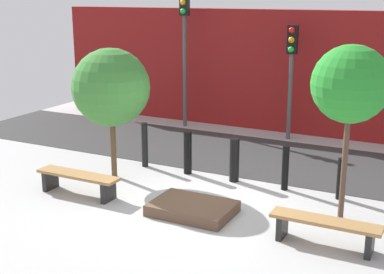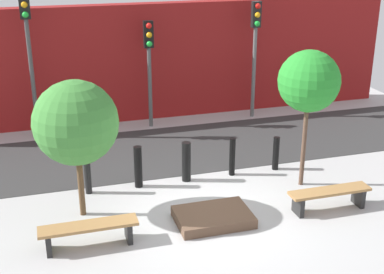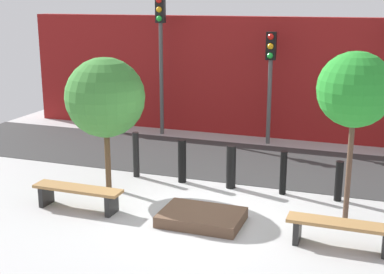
% 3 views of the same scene
% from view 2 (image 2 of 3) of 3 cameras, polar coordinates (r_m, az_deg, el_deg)
% --- Properties ---
extents(ground_plane, '(18.00, 18.00, 0.00)m').
position_cam_2_polar(ground_plane, '(11.42, 1.79, -8.29)').
color(ground_plane, '#AEAEAE').
extents(road_strip, '(18.00, 3.45, 0.01)m').
position_cam_2_polar(road_strip, '(14.63, -2.71, -1.39)').
color(road_strip, '#333333').
rests_on(road_strip, ground).
extents(building_facade, '(16.20, 0.50, 3.58)m').
position_cam_2_polar(building_facade, '(16.80, -5.21, 7.95)').
color(building_facade, maroon).
rests_on(building_facade, ground).
extents(bench_left, '(1.86, 0.41, 0.47)m').
position_cam_2_polar(bench_left, '(10.39, -10.96, -9.76)').
color(bench_left, black).
rests_on(bench_left, ground).
extents(bench_right, '(1.81, 0.40, 0.47)m').
position_cam_2_polar(bench_right, '(11.83, 14.44, -6.04)').
color(bench_right, black).
rests_on(bench_right, ground).
extents(planter_bed, '(1.54, 1.07, 0.21)m').
position_cam_2_polar(planter_bed, '(11.12, 2.28, -8.53)').
color(planter_bed, brown).
rests_on(planter_bed, ground).
extents(tree_behind_left_bench, '(1.72, 1.72, 2.92)m').
position_cam_2_polar(tree_behind_left_bench, '(10.83, -12.30, 1.48)').
color(tree_behind_left_bench, brown).
rests_on(tree_behind_left_bench, ground).
extents(tree_behind_right_bench, '(1.38, 1.38, 3.21)m').
position_cam_2_polar(tree_behind_right_bench, '(12.09, 12.37, 5.78)').
color(tree_behind_right_bench, brown).
rests_on(tree_behind_right_bench, ground).
extents(bollard_far_left, '(0.15, 0.15, 1.08)m').
position_cam_2_polar(bollard_far_left, '(12.29, -11.10, -3.62)').
color(bollard_far_left, black).
rests_on(bollard_far_left, ground).
extents(bollard_left, '(0.19, 0.19, 1.00)m').
position_cam_2_polar(bollard_left, '(12.44, -5.77, -3.19)').
color(bollard_left, black).
rests_on(bollard_left, ground).
extents(bollard_center, '(0.21, 0.21, 0.98)m').
position_cam_2_polar(bollard_center, '(12.68, -0.61, -2.65)').
color(bollard_center, black).
rests_on(bollard_center, ground).
extents(bollard_right, '(0.15, 0.15, 0.96)m').
position_cam_2_polar(bollard_right, '(13.02, 4.31, -2.11)').
color(bollard_right, black).
rests_on(bollard_right, ground).
extents(bollard_far_right, '(0.16, 0.16, 0.86)m').
position_cam_2_polar(bollard_far_right, '(13.47, 8.94, -1.74)').
color(bollard_far_right, black).
rests_on(bollard_far_right, ground).
extents(traffic_light_west, '(0.28, 0.27, 4.17)m').
position_cam_2_polar(traffic_light_west, '(15.40, -17.08, 9.94)').
color(traffic_light_west, '#494949').
rests_on(traffic_light_west, ground).
extents(traffic_light_mid_west, '(0.28, 0.27, 3.20)m').
position_cam_2_polar(traffic_light_mid_west, '(15.84, -4.60, 8.78)').
color(traffic_light_mid_west, '#4E4E4E').
rests_on(traffic_light_mid_west, ground).
extents(traffic_light_mid_east, '(0.28, 0.27, 3.63)m').
position_cam_2_polar(traffic_light_mid_east, '(16.76, 6.78, 10.38)').
color(traffic_light_mid_east, '#5D5D5D').
rests_on(traffic_light_mid_east, ground).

